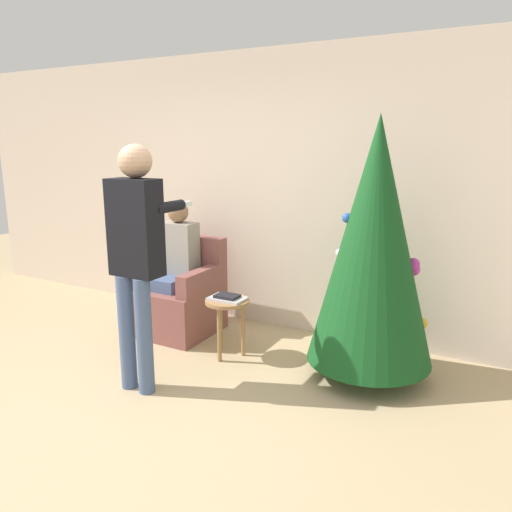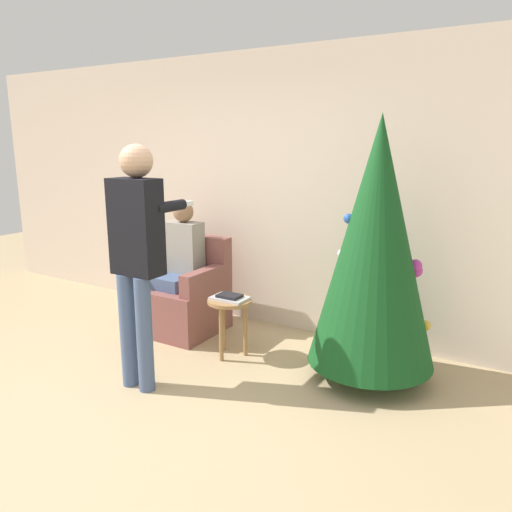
{
  "view_description": "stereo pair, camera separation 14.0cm",
  "coord_description": "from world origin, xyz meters",
  "views": [
    {
      "loc": [
        2.34,
        -2.15,
        1.84
      ],
      "look_at": [
        0.61,
        1.0,
        1.02
      ],
      "focal_mm": 35.0,
      "sensor_mm": 36.0,
      "label": 1
    },
    {
      "loc": [
        2.46,
        -2.08,
        1.84
      ],
      "look_at": [
        0.61,
        1.0,
        1.02
      ],
      "focal_mm": 35.0,
      "sensor_mm": 36.0,
      "label": 2
    }
  ],
  "objects": [
    {
      "name": "person_seated",
      "position": [
        -0.61,
        1.58,
        0.71
      ],
      "size": [
        0.36,
        0.46,
        1.28
      ],
      "color": "#475B84",
      "rests_on": "ground_plane"
    },
    {
      "name": "ground_plane",
      "position": [
        0.0,
        0.0,
        0.0
      ],
      "size": [
        14.0,
        14.0,
        0.0
      ],
      "primitive_type": "plane",
      "color": "tan"
    },
    {
      "name": "book",
      "position": [
        0.15,
        1.32,
        0.55
      ],
      "size": [
        0.2,
        0.14,
        0.02
      ],
      "color": "black",
      "rests_on": "laptop"
    },
    {
      "name": "wall_back",
      "position": [
        0.0,
        2.23,
        1.35
      ],
      "size": [
        8.0,
        0.06,
        2.7
      ],
      "color": "beige",
      "rests_on": "ground_plane"
    },
    {
      "name": "side_stool",
      "position": [
        0.15,
        1.32,
        0.42
      ],
      "size": [
        0.38,
        0.38,
        0.52
      ],
      "color": "#A37547",
      "rests_on": "ground_plane"
    },
    {
      "name": "armchair",
      "position": [
        -0.61,
        1.61,
        0.33
      ],
      "size": [
        0.77,
        0.72,
        0.92
      ],
      "color": "brown",
      "rests_on": "ground_plane"
    },
    {
      "name": "laptop",
      "position": [
        0.15,
        1.32,
        0.53
      ],
      "size": [
        0.31,
        0.21,
        0.02
      ],
      "color": "silver",
      "rests_on": "side_stool"
    },
    {
      "name": "christmas_tree",
      "position": [
        1.34,
        1.53,
        1.09
      ],
      "size": [
        0.98,
        0.98,
        2.05
      ],
      "color": "brown",
      "rests_on": "ground_plane"
    },
    {
      "name": "person_standing",
      "position": [
        -0.12,
        0.52,
        1.1
      ],
      "size": [
        0.4,
        0.57,
        1.83
      ],
      "color": "#475B84",
      "rests_on": "ground_plane"
    }
  ]
}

